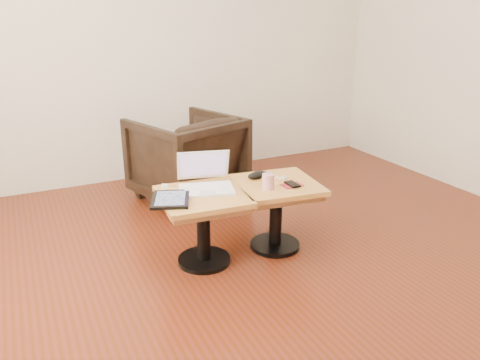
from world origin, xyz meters
name	(u,v)px	position (x,y,z in m)	size (l,w,h in m)	color
room_shell	(292,44)	(0.00, 0.00, 1.35)	(4.52, 4.52, 2.71)	#4D1F0A
side_table_left	(203,212)	(-0.31, 0.46, 0.35)	(0.55, 0.55, 0.46)	black
side_table_right	(276,199)	(0.20, 0.44, 0.35)	(0.57, 0.57, 0.46)	black
laptop	(205,181)	(-0.25, 0.55, 0.51)	(0.40, 0.39, 0.22)	white
tablet	(171,199)	(-0.51, 0.44, 0.47)	(0.30, 0.33, 0.02)	black
charging_adapter	(165,186)	(-0.48, 0.66, 0.47)	(0.04, 0.04, 0.02)	white
glasses_case	(258,175)	(0.12, 0.56, 0.49)	(0.16, 0.07, 0.05)	black
striped_cup	(268,182)	(0.09, 0.37, 0.51)	(0.07, 0.07, 0.10)	#CE3657
earbuds_tangle	(282,178)	(0.26, 0.49, 0.47)	(0.07, 0.06, 0.01)	white
phone_on_sleeve	(292,185)	(0.26, 0.35, 0.47)	(0.13, 0.11, 0.02)	maroon
armchair	(187,158)	(-0.02, 1.53, 0.36)	(0.76, 0.78, 0.71)	black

